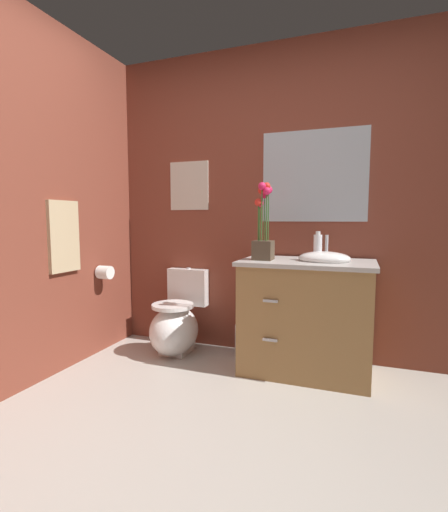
% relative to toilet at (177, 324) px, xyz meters
% --- Properties ---
extents(ground_plane, '(9.35, 9.35, 0.00)m').
position_rel_toilet_xyz_m(ground_plane, '(0.78, -1.44, -0.24)').
color(ground_plane, '#B2ADA3').
extents(wall_back, '(4.37, 0.05, 2.50)m').
position_rel_toilet_xyz_m(wall_back, '(0.98, 0.30, 1.01)').
color(wall_back, brown).
rests_on(wall_back, ground_plane).
extents(wall_left, '(0.05, 4.79, 2.50)m').
position_rel_toilet_xyz_m(wall_left, '(-0.65, -0.92, 1.01)').
color(wall_left, brown).
rests_on(wall_left, ground_plane).
extents(toilet, '(0.38, 0.59, 0.69)m').
position_rel_toilet_xyz_m(toilet, '(0.00, 0.00, 0.00)').
color(toilet, white).
rests_on(toilet, ground_plane).
extents(vanity_cabinet, '(0.94, 0.56, 1.00)m').
position_rel_toilet_xyz_m(vanity_cabinet, '(1.07, -0.03, 0.18)').
color(vanity_cabinet, '#9E7242').
rests_on(vanity_cabinet, ground_plane).
extents(flower_vase, '(0.14, 0.14, 0.56)m').
position_rel_toilet_xyz_m(flower_vase, '(0.76, -0.08, 0.79)').
color(flower_vase, '#4C3D2D').
rests_on(flower_vase, vanity_cabinet).
extents(soap_bottle, '(0.06, 0.06, 0.21)m').
position_rel_toilet_xyz_m(soap_bottle, '(1.13, 0.01, 0.68)').
color(soap_bottle, white).
rests_on(soap_bottle, vanity_cabinet).
extents(trash_bin, '(0.18, 0.18, 0.27)m').
position_rel_toilet_xyz_m(trash_bin, '(0.58, 0.09, -0.11)').
color(trash_bin, '#B7B7BC').
rests_on(trash_bin, ground_plane).
extents(wall_poster, '(0.36, 0.01, 0.42)m').
position_rel_toilet_xyz_m(wall_poster, '(0.00, 0.27, 1.16)').
color(wall_poster, beige).
extents(wall_mirror, '(0.80, 0.01, 0.70)m').
position_rel_toilet_xyz_m(wall_mirror, '(1.06, 0.27, 1.21)').
color(wall_mirror, '#B2BCC6').
extents(hanging_towel, '(0.03, 0.28, 0.52)m').
position_rel_toilet_xyz_m(hanging_towel, '(-0.61, -0.57, 0.75)').
color(hanging_towel, tan).
extents(toilet_paper_roll, '(0.11, 0.11, 0.11)m').
position_rel_toilet_xyz_m(toilet_paper_roll, '(-0.56, -0.20, 0.44)').
color(toilet_paper_roll, white).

